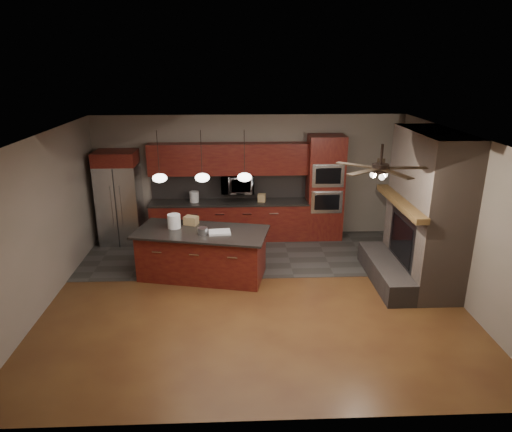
{
  "coord_description": "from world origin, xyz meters",
  "views": [
    {
      "loc": [
        -0.28,
        -7.19,
        3.93
      ],
      "look_at": [
        0.05,
        0.6,
        1.26
      ],
      "focal_mm": 32.0,
      "sensor_mm": 36.0,
      "label": 1
    }
  ],
  "objects_px": {
    "kitchen_island": "(202,253)",
    "paint_can": "(203,231)",
    "white_bucket": "(174,221)",
    "oven_tower": "(325,188)",
    "counter_bucket": "(194,197)",
    "refrigerator": "(119,198)",
    "counter_box": "(262,198)",
    "microwave": "(238,184)",
    "cardboard_box": "(191,220)",
    "paint_tray": "(220,232)"
  },
  "relations": [
    {
      "from": "oven_tower",
      "to": "refrigerator",
      "type": "height_order",
      "value": "oven_tower"
    },
    {
      "from": "microwave",
      "to": "paint_can",
      "type": "height_order",
      "value": "microwave"
    },
    {
      "from": "paint_can",
      "to": "counter_box",
      "type": "bearing_deg",
      "value": 59.57
    },
    {
      "from": "counter_bucket",
      "to": "oven_tower",
      "type": "bearing_deg",
      "value": -0.14
    },
    {
      "from": "counter_box",
      "to": "paint_can",
      "type": "bearing_deg",
      "value": -106.52
    },
    {
      "from": "microwave",
      "to": "paint_can",
      "type": "relative_size",
      "value": 4.05
    },
    {
      "from": "microwave",
      "to": "white_bucket",
      "type": "xyz_separation_m",
      "value": [
        -1.21,
        -1.78,
        -0.25
      ]
    },
    {
      "from": "paint_tray",
      "to": "counter_bucket",
      "type": "height_order",
      "value": "counter_bucket"
    },
    {
      "from": "paint_tray",
      "to": "counter_box",
      "type": "distance_m",
      "value": 2.19
    },
    {
      "from": "paint_tray",
      "to": "counter_bucket",
      "type": "distance_m",
      "value": 2.15
    },
    {
      "from": "kitchen_island",
      "to": "oven_tower",
      "type": "bearing_deg",
      "value": 48.02
    },
    {
      "from": "paint_can",
      "to": "counter_bucket",
      "type": "height_order",
      "value": "counter_bucket"
    },
    {
      "from": "microwave",
      "to": "counter_bucket",
      "type": "distance_m",
      "value": 1.02
    },
    {
      "from": "kitchen_island",
      "to": "white_bucket",
      "type": "xyz_separation_m",
      "value": [
        -0.52,
        0.19,
        0.59
      ]
    },
    {
      "from": "paint_tray",
      "to": "counter_box",
      "type": "relative_size",
      "value": 2.17
    },
    {
      "from": "white_bucket",
      "to": "paint_tray",
      "type": "distance_m",
      "value": 0.93
    },
    {
      "from": "cardboard_box",
      "to": "oven_tower",
      "type": "bearing_deg",
      "value": 50.26
    },
    {
      "from": "counter_bucket",
      "to": "refrigerator",
      "type": "bearing_deg",
      "value": -177.17
    },
    {
      "from": "refrigerator",
      "to": "counter_box",
      "type": "bearing_deg",
      "value": 0.56
    },
    {
      "from": "paint_can",
      "to": "white_bucket",
      "type": "bearing_deg",
      "value": 147.73
    },
    {
      "from": "oven_tower",
      "to": "paint_can",
      "type": "bearing_deg",
      "value": -141.72
    },
    {
      "from": "microwave",
      "to": "kitchen_island",
      "type": "height_order",
      "value": "microwave"
    },
    {
      "from": "white_bucket",
      "to": "paint_can",
      "type": "height_order",
      "value": "white_bucket"
    },
    {
      "from": "paint_can",
      "to": "cardboard_box",
      "type": "xyz_separation_m",
      "value": [
        -0.26,
        0.53,
        0.02
      ]
    },
    {
      "from": "oven_tower",
      "to": "counter_box",
      "type": "distance_m",
      "value": 1.45
    },
    {
      "from": "kitchen_island",
      "to": "paint_can",
      "type": "xyz_separation_m",
      "value": [
        0.04,
        -0.16,
        0.52
      ]
    },
    {
      "from": "refrigerator",
      "to": "paint_tray",
      "type": "bearing_deg",
      "value": -40.82
    },
    {
      "from": "microwave",
      "to": "kitchen_island",
      "type": "bearing_deg",
      "value": -109.27
    },
    {
      "from": "paint_can",
      "to": "counter_box",
      "type": "height_order",
      "value": "counter_box"
    },
    {
      "from": "paint_tray",
      "to": "cardboard_box",
      "type": "height_order",
      "value": "cardboard_box"
    },
    {
      "from": "counter_box",
      "to": "cardboard_box",
      "type": "bearing_deg",
      "value": -120.16
    },
    {
      "from": "paint_can",
      "to": "microwave",
      "type": "bearing_deg",
      "value": 73.01
    },
    {
      "from": "white_bucket",
      "to": "counter_bucket",
      "type": "height_order",
      "value": "white_bucket"
    },
    {
      "from": "oven_tower",
      "to": "paint_tray",
      "type": "distance_m",
      "value": 3.1
    },
    {
      "from": "oven_tower",
      "to": "counter_bucket",
      "type": "height_order",
      "value": "oven_tower"
    },
    {
      "from": "kitchen_island",
      "to": "microwave",
      "type": "bearing_deg",
      "value": 83.06
    },
    {
      "from": "refrigerator",
      "to": "counter_bucket",
      "type": "xyz_separation_m",
      "value": [
        1.64,
        0.08,
        -0.02
      ]
    },
    {
      "from": "microwave",
      "to": "white_bucket",
      "type": "relative_size",
      "value": 2.76
    },
    {
      "from": "cardboard_box",
      "to": "white_bucket",
      "type": "bearing_deg",
      "value": -127.22
    },
    {
      "from": "microwave",
      "to": "white_bucket",
      "type": "bearing_deg",
      "value": -124.27
    },
    {
      "from": "kitchen_island",
      "to": "paint_tray",
      "type": "xyz_separation_m",
      "value": [
        0.34,
        -0.13,
        0.48
      ]
    },
    {
      "from": "kitchen_island",
      "to": "paint_tray",
      "type": "bearing_deg",
      "value": -8.3
    },
    {
      "from": "kitchen_island",
      "to": "counter_box",
      "type": "height_order",
      "value": "counter_box"
    },
    {
      "from": "microwave",
      "to": "white_bucket",
      "type": "distance_m",
      "value": 2.16
    },
    {
      "from": "counter_box",
      "to": "oven_tower",
      "type": "bearing_deg",
      "value": 15.61
    },
    {
      "from": "kitchen_island",
      "to": "counter_box",
      "type": "xyz_separation_m",
      "value": [
        1.23,
        1.87,
        0.53
      ]
    },
    {
      "from": "paint_can",
      "to": "counter_box",
      "type": "relative_size",
      "value": 0.99
    },
    {
      "from": "white_bucket",
      "to": "oven_tower",
      "type": "bearing_deg",
      "value": 28.35
    },
    {
      "from": "microwave",
      "to": "paint_tray",
      "type": "relative_size",
      "value": 1.85
    },
    {
      "from": "cardboard_box",
      "to": "counter_box",
      "type": "height_order",
      "value": "counter_box"
    }
  ]
}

